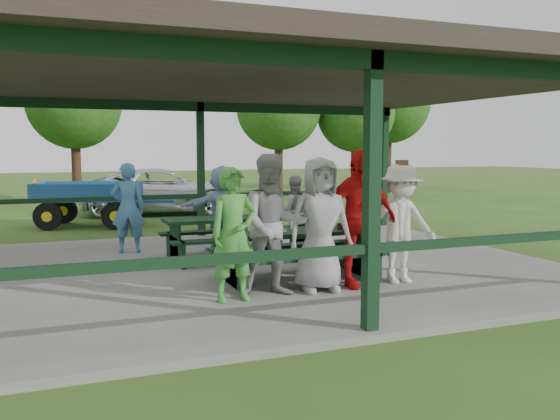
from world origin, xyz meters
name	(u,v)px	position (x,y,z in m)	size (l,w,h in m)	color
ground	(256,271)	(0.00, 0.00, 0.00)	(90.00, 90.00, 0.00)	#305019
concrete_slab	(256,268)	(0.00, 0.00, 0.05)	(10.00, 8.00, 0.10)	slate
pavilion_structure	(255,82)	(0.00, 0.00, 3.17)	(10.60, 8.60, 3.24)	black
picnic_table_near	(297,249)	(0.24, -1.20, 0.57)	(2.43, 1.39, 0.75)	black
picnic_table_far	(243,231)	(0.02, 0.80, 0.58)	(2.82, 1.39, 0.75)	black
table_setting	(307,227)	(0.41, -1.17, 0.88)	(2.40, 0.45, 0.10)	white
contestant_green	(234,235)	(-1.03, -2.10, 0.97)	(0.64, 0.42, 1.75)	green
contestant_grey_left	(273,225)	(-0.45, -2.01, 1.06)	(0.93, 0.72, 1.91)	gray
contestant_grey_mid	(320,224)	(0.24, -2.00, 1.03)	(0.91, 0.59, 1.87)	#939496
contestant_red	(358,218)	(0.86, -1.96, 1.09)	(1.16, 0.48, 1.97)	red
contestant_white_fedora	(401,223)	(1.57, -1.96, 0.98)	(1.20, 0.78, 1.81)	silver
spectator_lblue	(222,208)	(-0.13, 1.67, 0.93)	(1.53, 0.49, 1.65)	#88A9D2
spectator_blue	(128,208)	(-1.84, 2.08, 0.96)	(0.63, 0.41, 1.71)	teal
spectator_grey	(293,211)	(1.37, 1.62, 0.82)	(0.70, 0.54, 1.43)	gray
pickup_truck	(163,191)	(0.19, 9.54, 0.72)	(2.38, 5.15, 1.43)	silver
farm_trailer	(89,203)	(-2.25, 7.10, 0.63)	(3.64, 2.22, 1.27)	#1B4F99
tree_left	(74,103)	(-2.17, 15.11, 3.83)	(3.62, 3.62, 5.66)	#341F14
tree_mid	(279,108)	(5.83, 13.86, 3.73)	(3.53, 3.53, 5.52)	#341F14
tree_right	(356,114)	(9.31, 13.60, 3.57)	(3.38, 3.38, 5.28)	#341F14
tree_far_right	(389,102)	(12.65, 16.33, 4.33)	(4.09, 4.09, 6.40)	#341F14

